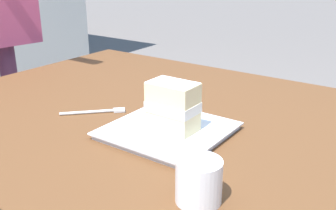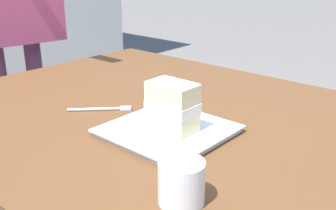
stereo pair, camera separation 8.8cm
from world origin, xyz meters
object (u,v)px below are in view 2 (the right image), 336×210
dessert_plate (168,131)px  coffee_cup (181,182)px  patio_table (222,162)px  cake_slice (172,107)px  dessert_fork (104,109)px

dessert_plate → coffee_cup: size_ratio=3.32×
dessert_plate → patio_table: bearing=-133.1°
dessert_plate → coffee_cup: bearing=136.1°
dessert_plate → cake_slice: bearing=177.7°
dessert_fork → coffee_cup: size_ratio=1.70×
patio_table → cake_slice: size_ratio=14.92×
dessert_fork → cake_slice: bearing=179.8°
cake_slice → coffee_cup: (-0.18, 0.19, -0.03)m
patio_table → dessert_fork: size_ratio=12.58×
dessert_fork → patio_table: bearing=-163.2°
patio_table → dessert_plate: 0.16m
dessert_plate → coffee_cup: (-0.20, 0.19, 0.03)m
patio_table → dessert_plate: (0.09, 0.10, 0.09)m
cake_slice → dessert_plate: bearing=-2.3°
patio_table → cake_slice: bearing=51.7°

